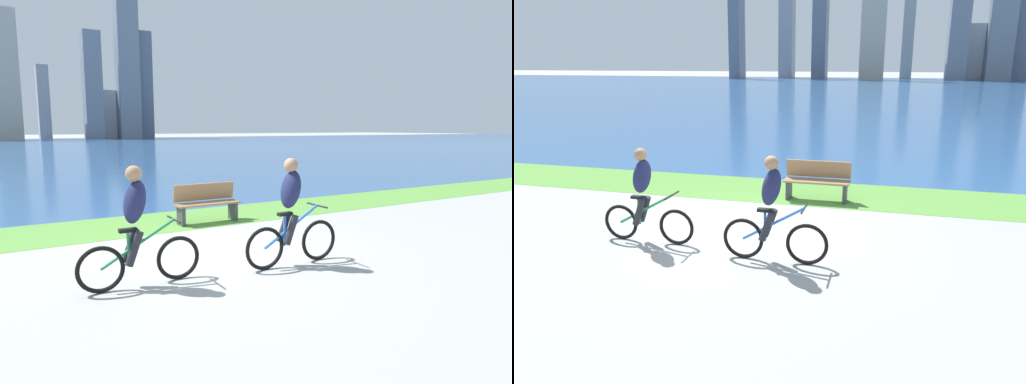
{
  "view_description": "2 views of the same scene",
  "coord_description": "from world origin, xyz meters",
  "views": [
    {
      "loc": [
        -3.07,
        -6.85,
        2.18
      ],
      "look_at": [
        1.08,
        0.33,
        0.96
      ],
      "focal_mm": 30.72,
      "sensor_mm": 36.0,
      "label": 1
    },
    {
      "loc": [
        2.51,
        -8.04,
        3.08
      ],
      "look_at": [
        0.46,
        -0.12,
        0.82
      ],
      "focal_mm": 32.98,
      "sensor_mm": 36.0,
      "label": 2
    }
  ],
  "objects": [
    {
      "name": "ground_plane",
      "position": [
        0.0,
        0.0,
        0.0
      ],
      "size": [
        300.0,
        300.0,
        0.0
      ],
      "primitive_type": "plane",
      "color": "#9E9E99"
    },
    {
      "name": "grass_strip_bayside",
      "position": [
        0.0,
        2.9,
        0.0
      ],
      "size": [
        120.0,
        2.27,
        0.01
      ],
      "primitive_type": "cube",
      "color": "#59933D",
      "rests_on": "ground"
    },
    {
      "name": "bay_water_surface",
      "position": [
        0.0,
        48.33,
        0.0
      ],
      "size": [
        300.0,
        88.58,
        0.0
      ],
      "primitive_type": "cube",
      "color": "#2D568C",
      "rests_on": "ground"
    },
    {
      "name": "cyclist_lead",
      "position": [
        0.79,
        -1.27,
        0.84
      ],
      "size": [
        1.72,
        0.52,
        1.72
      ],
      "color": "black",
      "rests_on": "ground"
    },
    {
      "name": "cyclist_trailing",
      "position": [
        -1.57,
        -1.01,
        0.84
      ],
      "size": [
        1.72,
        0.52,
        1.68
      ],
      "color": "black",
      "rests_on": "ground"
    },
    {
      "name": "bench_near_path",
      "position": [
        0.93,
        2.37,
        0.45
      ],
      "size": [
        1.5,
        0.47,
        0.9
      ],
      "color": "olive",
      "rests_on": "ground"
    },
    {
      "name": "city_skyline_far_shore",
      "position": [
        4.2,
        84.16,
        10.84
      ],
      "size": [
        52.93,
        9.58,
        27.38
      ],
      "color": "slate",
      "rests_on": "ground"
    }
  ]
}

